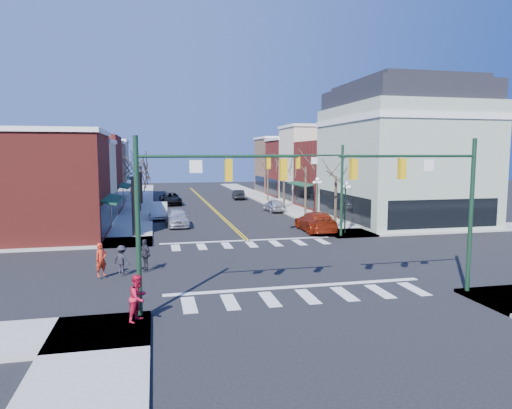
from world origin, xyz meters
TOP-DOWN VIEW (x-y plane):
  - ground at (0.00, 0.00)m, footprint 160.00×160.00m
  - sidewalk_left at (-8.75, 20.00)m, footprint 3.50×70.00m
  - sidewalk_right at (8.75, 20.00)m, footprint 3.50×70.00m
  - bldg_left_brick_a at (-15.50, 11.75)m, footprint 10.00×8.50m
  - bldg_left_stucco_a at (-15.50, 19.50)m, footprint 10.00×7.00m
  - bldg_left_brick_b at (-15.50, 27.50)m, footprint 10.00×9.00m
  - bldg_left_tan at (-15.50, 35.75)m, footprint 10.00×7.50m
  - bldg_left_stucco_b at (-15.50, 43.50)m, footprint 10.00×8.00m
  - bldg_right_brick_a at (15.50, 25.75)m, footprint 10.00×8.50m
  - bldg_right_stucco at (15.50, 33.50)m, footprint 10.00×7.00m
  - bldg_right_brick_b at (15.50, 41.00)m, footprint 10.00×8.00m
  - bldg_right_tan at (15.50, 49.00)m, footprint 10.00×8.00m
  - victorian_corner at (16.50, 14.50)m, footprint 12.25×14.25m
  - traffic_mast_near_left at (-5.55, -7.40)m, footprint 6.60×0.28m
  - traffic_mast_near_right at (5.55, -7.40)m, footprint 6.60×0.28m
  - traffic_mast_far_right at (5.55, 7.40)m, footprint 6.60×0.28m
  - lamppost_corner at (8.20, 8.50)m, footprint 0.36×0.36m
  - lamppost_midblock at (8.20, 15.00)m, footprint 0.36×0.36m
  - tree_left_a at (-8.40, 11.00)m, footprint 0.24×0.24m
  - tree_left_b at (-8.40, 19.00)m, footprint 0.24×0.24m
  - tree_left_c at (-8.40, 27.00)m, footprint 0.24×0.24m
  - tree_left_d at (-8.40, 35.00)m, footprint 0.24×0.24m
  - tree_right_a at (8.40, 11.00)m, footprint 0.24×0.24m
  - tree_right_b at (8.40, 19.00)m, footprint 0.24×0.24m
  - tree_right_c at (8.40, 27.00)m, footprint 0.24×0.24m
  - tree_right_d at (8.40, 35.00)m, footprint 0.24×0.24m
  - car_left_near at (-4.80, 15.77)m, footprint 2.09×4.81m
  - car_left_mid at (-6.40, 21.27)m, footprint 1.92×5.07m
  - car_left_far at (-4.80, 33.86)m, footprint 2.83×5.66m
  - car_right_near at (6.40, 10.39)m, footprint 2.56×5.93m
  - car_right_mid at (6.40, 24.05)m, footprint 1.99×4.29m
  - car_right_far at (4.99, 38.89)m, footprint 1.71×4.25m
  - pedestrian_red_a at (-9.54, -1.00)m, footprint 0.76×0.73m
  - pedestrian_red_b at (-7.44, -8.07)m, footprint 1.06×1.11m
  - pedestrian_dark_a at (-7.35, -0.09)m, footprint 0.89×1.06m
  - pedestrian_dark_b at (-8.53, -0.70)m, footprint 1.13×1.02m

SIDE VIEW (x-z plane):
  - ground at x=0.00m, z-range 0.00..0.00m
  - sidewalk_left at x=-8.75m, z-range 0.00..0.15m
  - sidewalk_right at x=8.75m, z-range 0.00..0.15m
  - car_right_far at x=4.99m, z-range 0.00..1.37m
  - car_right_mid at x=6.40m, z-range 0.00..1.42m
  - car_left_far at x=-4.80m, z-range 0.00..1.54m
  - car_left_near at x=-4.80m, z-range 0.00..1.61m
  - car_left_mid at x=-6.40m, z-range 0.00..1.65m
  - car_right_near at x=6.40m, z-range 0.00..1.70m
  - pedestrian_dark_b at x=-8.53m, z-range 0.15..1.67m
  - pedestrian_dark_a at x=-7.35m, z-range 0.15..1.85m
  - pedestrian_red_a at x=-9.54m, z-range 0.15..1.90m
  - pedestrian_red_b at x=-7.44m, z-range 0.15..1.96m
  - tree_left_c at x=-8.40m, z-range 0.00..4.55m
  - tree_right_a at x=8.40m, z-range 0.00..4.62m
  - tree_left_a at x=-8.40m, z-range 0.00..4.76m
  - tree_right_c at x=8.40m, z-range 0.00..4.83m
  - tree_left_d at x=-8.40m, z-range 0.00..4.90m
  - tree_right_d at x=8.40m, z-range 0.00..4.97m
  - tree_left_b at x=-8.40m, z-range 0.00..5.04m
  - tree_right_b at x=8.40m, z-range 0.00..5.18m
  - lamppost_corner at x=8.20m, z-range 0.80..5.13m
  - lamppost_midblock at x=8.20m, z-range 0.80..5.13m
  - bldg_left_stucco_a at x=-15.50m, z-range 0.00..7.50m
  - bldg_left_tan at x=-15.50m, z-range 0.00..7.80m
  - bldg_left_brick_a at x=-15.50m, z-range 0.00..8.00m
  - bldg_right_brick_a at x=15.50m, z-range 0.00..8.00m
  - bldg_left_stucco_b at x=-15.50m, z-range 0.00..8.20m
  - bldg_left_brick_b at x=-15.50m, z-range 0.00..8.50m
  - bldg_right_brick_b at x=15.50m, z-range 0.00..8.50m
  - bldg_right_tan at x=15.50m, z-range 0.00..9.00m
  - traffic_mast_near_left at x=-5.55m, z-range 1.11..8.31m
  - traffic_mast_near_right at x=5.55m, z-range 1.11..8.31m
  - traffic_mast_far_right at x=5.55m, z-range 1.11..8.31m
  - bldg_right_stucco at x=15.50m, z-range 0.00..10.00m
  - victorian_corner at x=16.50m, z-range 0.01..13.31m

